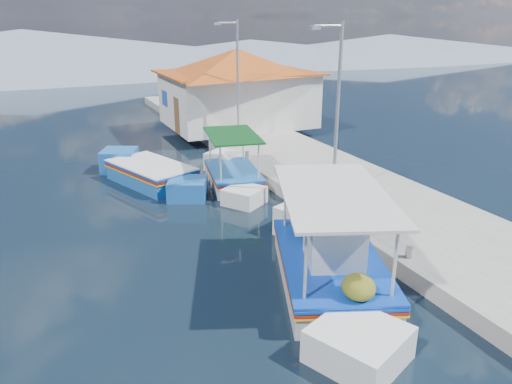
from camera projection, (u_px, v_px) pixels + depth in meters
name	position (u px, v px, depth m)	size (l,w,h in m)	color
ground	(236.00, 254.00, 14.55)	(160.00, 160.00, 0.00)	black
quay	(308.00, 168.00, 21.90)	(5.00, 44.00, 0.50)	#A9A79E
bollards	(274.00, 170.00, 20.31)	(0.20, 17.20, 0.30)	#A5A8AD
main_caique	(327.00, 264.00, 12.83)	(4.51, 8.05, 2.84)	white
caique_green_canopy	(232.00, 176.00, 20.46)	(2.70, 6.29, 2.40)	white
caique_blue_hull	(152.00, 175.00, 20.70)	(3.67, 6.66, 1.26)	#1C5EAD
harbor_building	(237.00, 86.00, 28.90)	(10.49, 10.49, 4.40)	silver
lamp_post_near	(336.00, 103.00, 16.72)	(1.21, 0.14, 6.00)	#A5A8AD
lamp_post_far	(236.00, 76.00, 24.45)	(1.21, 0.14, 6.00)	#A5A8AD
mountain_ridge	(121.00, 54.00, 64.47)	(171.40, 96.00, 5.50)	slate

